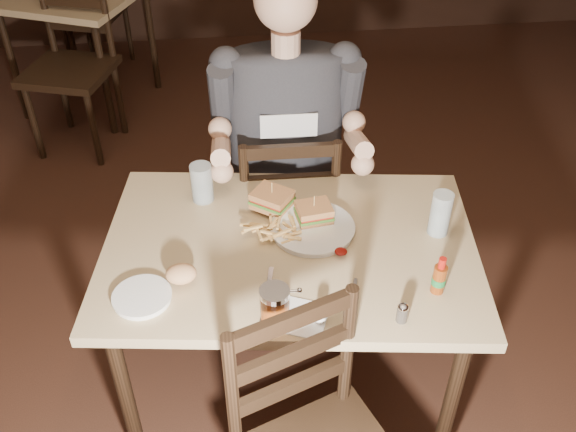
{
  "coord_description": "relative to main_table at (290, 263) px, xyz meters",
  "views": [
    {
      "loc": [
        -0.13,
        -1.57,
        2.14
      ],
      "look_at": [
        0.06,
        0.04,
        0.85
      ],
      "focal_mm": 40.0,
      "sensor_mm": 36.0,
      "label": 1
    }
  ],
  "objects": [
    {
      "name": "bread_roll",
      "position": [
        -0.34,
        -0.14,
        0.12
      ],
      "size": [
        0.1,
        0.09,
        0.06
      ],
      "primitive_type": "ellipsoid",
      "rotation": [
        0.0,
        0.0,
        -0.13
      ],
      "color": "tan",
      "rests_on": "side_plate"
    },
    {
      "name": "hot_sauce",
      "position": [
        0.41,
        -0.26,
        0.15
      ],
      "size": [
        0.05,
        0.05,
        0.13
      ],
      "primitive_type": null,
      "rotation": [
        0.0,
        0.0,
        -0.13
      ],
      "color": "maroon",
      "rests_on": "main_table"
    },
    {
      "name": "knife",
      "position": [
        -0.09,
        -0.22,
        0.09
      ],
      "size": [
        0.06,
        0.23,
        0.01
      ],
      "primitive_type": "cube",
      "rotation": [
        0.0,
        0.0,
        -0.21
      ],
      "color": "silver",
      "rests_on": "napkin"
    },
    {
      "name": "dinner_plate",
      "position": [
        0.08,
        0.06,
        0.09
      ],
      "size": [
        0.31,
        0.31,
        0.02
      ],
      "primitive_type": "cylinder",
      "rotation": [
        0.0,
        0.0,
        -0.13
      ],
      "color": "white",
      "rests_on": "main_table"
    },
    {
      "name": "sandwich_right",
      "position": [
        0.09,
        0.1,
        0.15
      ],
      "size": [
        0.13,
        0.11,
        0.1
      ],
      "primitive_type": null,
      "rotation": [
        0.0,
        0.0,
        0.14
      ],
      "color": "tan",
      "rests_on": "dinner_plate"
    },
    {
      "name": "fries_pile",
      "position": [
        -0.05,
        0.04,
        0.11
      ],
      "size": [
        0.25,
        0.19,
        0.04
      ],
      "primitive_type": null,
      "rotation": [
        0.0,
        0.0,
        -0.13
      ],
      "color": "tan",
      "rests_on": "dinner_plate"
    },
    {
      "name": "side_plate",
      "position": [
        -0.46,
        -0.19,
        0.09
      ],
      "size": [
        0.19,
        0.19,
        0.01
      ],
      "primitive_type": "cylinder",
      "rotation": [
        0.0,
        0.0,
        -0.13
      ],
      "color": "white",
      "rests_on": "main_table"
    },
    {
      "name": "room_shell",
      "position": [
        -0.06,
        0.01,
        0.71
      ],
      "size": [
        7.0,
        7.0,
        7.0
      ],
      "color": "black",
      "rests_on": "ground"
    },
    {
      "name": "glass_left",
      "position": [
        -0.28,
        0.28,
        0.15
      ],
      "size": [
        0.09,
        0.09,
        0.14
      ],
      "primitive_type": "cylinder",
      "rotation": [
        0.0,
        0.0,
        -0.13
      ],
      "color": "silver",
      "rests_on": "main_table"
    },
    {
      "name": "sandwich_left",
      "position": [
        -0.04,
        0.19,
        0.15
      ],
      "size": [
        0.16,
        0.16,
        0.11
      ],
      "primitive_type": null,
      "rotation": [
        0.0,
        0.0,
        -0.63
      ],
      "color": "tan",
      "rests_on": "dinner_plate"
    },
    {
      "name": "ketchup_dollop",
      "position": [
        0.15,
        -0.07,
        0.1
      ],
      "size": [
        0.05,
        0.05,
        0.01
      ],
      "primitive_type": "ellipsoid",
      "rotation": [
        0.0,
        0.0,
        -0.13
      ],
      "color": "maroon",
      "rests_on": "dinner_plate"
    },
    {
      "name": "glass_right",
      "position": [
        0.49,
        0.01,
        0.16
      ],
      "size": [
        0.08,
        0.08,
        0.16
      ],
      "primitive_type": "cylinder",
      "rotation": [
        0.0,
        0.0,
        -0.13
      ],
      "color": "silver",
      "rests_on": "main_table"
    },
    {
      "name": "pepper_shaker",
      "position": [
        0.28,
        -0.36,
        0.11
      ],
      "size": [
        0.04,
        0.04,
        0.06
      ],
      "primitive_type": null,
      "rotation": [
        0.0,
        0.0,
        -0.13
      ],
      "color": "#38332D",
      "rests_on": "main_table"
    },
    {
      "name": "napkin",
      "position": [
        -0.01,
        -0.32,
        0.08
      ],
      "size": [
        0.19,
        0.19,
        0.0
      ],
      "primitive_type": "cube",
      "rotation": [
        0.0,
        0.0,
        -0.4
      ],
      "color": "white",
      "rests_on": "main_table"
    },
    {
      "name": "diner",
      "position": [
        0.05,
        0.52,
        0.29
      ],
      "size": [
        0.59,
        0.47,
        1.01
      ],
      "primitive_type": null,
      "rotation": [
        0.0,
        0.0,
        -0.02
      ],
      "color": "#2B2C30",
      "rests_on": "chair_far"
    },
    {
      "name": "salt_shaker",
      "position": [
        0.05,
        -0.34,
        0.11
      ],
      "size": [
        0.04,
        0.04,
        0.06
      ],
      "primitive_type": null,
      "rotation": [
        0.0,
        0.0,
        -0.13
      ],
      "color": "white",
      "rests_on": "main_table"
    },
    {
      "name": "bg_table",
      "position": [
        -1.05,
        2.51,
        -0.01
      ],
      "size": [
        1.05,
        1.05,
        0.77
      ],
      "rotation": [
        0.0,
        0.0,
        -0.41
      ],
      "color": "tan",
      "rests_on": "ground"
    },
    {
      "name": "bg_chair_far",
      "position": [
        -1.05,
        3.06,
        -0.25
      ],
      "size": [
        0.52,
        0.54,
        0.88
      ],
      "primitive_type": null,
      "rotation": [
        0.0,
        0.0,
        2.84
      ],
      "color": "black",
      "rests_on": "ground"
    },
    {
      "name": "chair_far",
      "position": [
        0.05,
        0.57,
        -0.23
      ],
      "size": [
        0.43,
        0.47,
        0.91
      ],
      "primitive_type": null,
      "rotation": [
        0.0,
        0.0,
        3.12
      ],
      "color": "black",
      "rests_on": "ground"
    },
    {
      "name": "bg_chair_near",
      "position": [
        -1.05,
        1.96,
        -0.19
      ],
      "size": [
        0.59,
        0.62,
        1.0
      ],
      "primitive_type": null,
      "rotation": [
        0.0,
        0.0,
        -0.31
      ],
      "color": "black",
      "rests_on": "ground"
    },
    {
      "name": "main_table",
      "position": [
        0.0,
        0.0,
        0.0
      ],
      "size": [
        1.31,
        0.96,
        0.77
      ],
      "rotation": [
        0.0,
        0.0,
        -0.13
      ],
      "color": "tan",
      "rests_on": "ground"
    },
    {
      "name": "syrup_dispenser",
      "position": [
        -0.08,
        -0.31,
        0.14
      ],
      "size": [
        0.1,
        0.1,
        0.11
      ],
      "primitive_type": null,
      "rotation": [
        0.0,
        0.0,
        -0.13
      ],
      "color": "maroon",
      "rests_on": "main_table"
    },
    {
      "name": "fork",
      "position": [
        0.16,
        -0.26,
        0.09
      ],
      "size": [
        0.05,
        0.14,
        0.0
      ],
      "primitive_type": "cube",
      "rotation": [
        0.0,
        0.0,
        -0.26
      ],
      "color": "silver",
      "rests_on": "napkin"
    }
  ]
}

